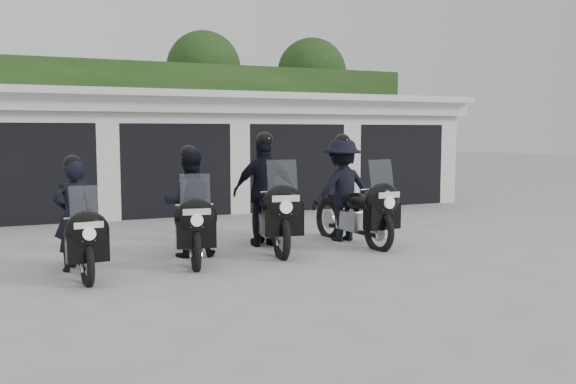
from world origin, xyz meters
name	(u,v)px	position (x,y,z in m)	size (l,w,h in m)	color
ground	(257,262)	(0.00, 0.00, 0.00)	(80.00, 80.00, 0.00)	#A0A09A
garage_block	(155,153)	(0.00, 8.06, 1.42)	(16.40, 6.80, 2.96)	silver
background_vegetation	(139,110)	(0.37, 12.92, 2.77)	(20.00, 3.90, 5.80)	#1A3613
police_bike_a	(78,226)	(-2.59, 0.20, 0.68)	(0.70, 1.98, 1.72)	black
police_bike_b	(190,210)	(-0.87, 0.66, 0.78)	(0.96, 2.11, 1.85)	black
police_bike_c	(268,198)	(0.58, 1.03, 0.87)	(1.20, 2.37, 2.06)	black
police_bike_d	(348,195)	(2.13, 1.00, 0.86)	(1.28, 2.33, 2.03)	black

